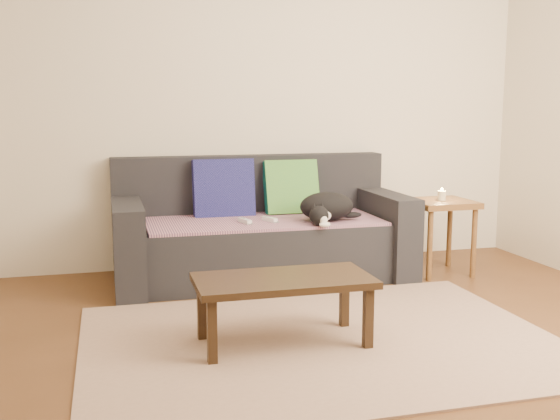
{
  "coord_description": "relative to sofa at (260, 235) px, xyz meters",
  "views": [
    {
      "loc": [
        -1.07,
        -3.02,
        1.25
      ],
      "look_at": [
        0.05,
        1.2,
        0.55
      ],
      "focal_mm": 42.0,
      "sensor_mm": 36.0,
      "label": 1
    }
  ],
  "objects": [
    {
      "name": "sofa",
      "position": [
        0.0,
        0.0,
        0.0
      ],
      "size": [
        2.1,
        0.94,
        0.87
      ],
      "color": "#232328",
      "rests_on": "ground"
    },
    {
      "name": "wii_remote_b",
      "position": [
        0.02,
        -0.18,
        0.15
      ],
      "size": [
        0.09,
        0.15,
        0.03
      ],
      "primitive_type": "cube",
      "rotation": [
        0.0,
        0.0,
        1.94
      ],
      "color": "white",
      "rests_on": "throw_blanket"
    },
    {
      "name": "coffee_table",
      "position": [
        -0.21,
        -1.41,
        0.01
      ],
      "size": [
        0.92,
        0.46,
        0.37
      ],
      "color": "black",
      "rests_on": "rug"
    },
    {
      "name": "throw_blanket",
      "position": [
        0.0,
        -0.09,
        0.12
      ],
      "size": [
        1.66,
        0.74,
        0.02
      ],
      "primitive_type": "cube",
      "color": "#482C53",
      "rests_on": "sofa"
    },
    {
      "name": "cushion_navy",
      "position": [
        -0.24,
        0.17,
        0.32
      ],
      "size": [
        0.45,
        0.18,
        0.46
      ],
      "primitive_type": "cube",
      "rotation": [
        -0.14,
        0.0,
        0.0
      ],
      "color": "#11144C",
      "rests_on": "throw_blanket"
    },
    {
      "name": "cat",
      "position": [
        0.42,
        -0.27,
        0.23
      ],
      "size": [
        0.49,
        0.47,
        0.2
      ],
      "rotation": [
        0.0,
        0.0,
        0.39
      ],
      "color": "black",
      "rests_on": "throw_blanket"
    },
    {
      "name": "side_table",
      "position": [
        1.32,
        -0.26,
        0.15
      ],
      "size": [
        0.44,
        0.44,
        0.55
      ],
      "color": "brown",
      "rests_on": "ground"
    },
    {
      "name": "back_wall",
      "position": [
        0.0,
        0.43,
        0.99
      ],
      "size": [
        4.5,
        0.04,
        2.6
      ],
      "primitive_type": "cube",
      "color": "beige",
      "rests_on": "ground"
    },
    {
      "name": "rug",
      "position": [
        0.0,
        -1.42,
        -0.3
      ],
      "size": [
        2.5,
        1.8,
        0.01
      ],
      "primitive_type": "cube",
      "color": "#A1816E",
      "rests_on": "ground"
    },
    {
      "name": "ground",
      "position": [
        0.0,
        -1.57,
        -0.31
      ],
      "size": [
        4.5,
        4.5,
        0.0
      ],
      "primitive_type": "plane",
      "color": "brown",
      "rests_on": "ground"
    },
    {
      "name": "wii_remote_a",
      "position": [
        -0.16,
        -0.2,
        0.15
      ],
      "size": [
        0.07,
        0.15,
        0.03
      ],
      "primitive_type": "cube",
      "rotation": [
        0.0,
        0.0,
        1.83
      ],
      "color": "white",
      "rests_on": "throw_blanket"
    },
    {
      "name": "cushion_green",
      "position": [
        0.28,
        0.17,
        0.32
      ],
      "size": [
        0.41,
        0.22,
        0.42
      ],
      "primitive_type": "cube",
      "rotation": [
        -0.29,
        0.0,
        0.0
      ],
      "color": "#0E5C49",
      "rests_on": "throw_blanket"
    },
    {
      "name": "candle",
      "position": [
        1.32,
        -0.26,
        0.28
      ],
      "size": [
        0.06,
        0.06,
        0.09
      ],
      "color": "beige",
      "rests_on": "side_table"
    }
  ]
}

